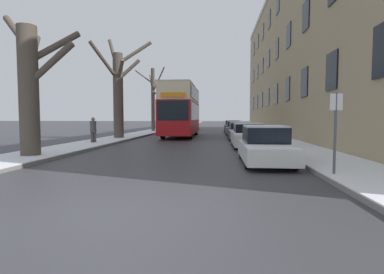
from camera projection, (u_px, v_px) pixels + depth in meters
name	position (u px, v px, depth m)	size (l,w,h in m)	color
ground_plane	(113.00, 214.00, 5.17)	(320.00, 320.00, 0.00)	#38383D
sidewalk_left	(178.00, 126.00, 58.38)	(2.60, 130.00, 0.16)	slate
sidewalk_right	(239.00, 126.00, 57.36)	(2.60, 130.00, 0.16)	slate
terrace_facade_right	(328.00, 52.00, 27.11)	(9.10, 46.33, 15.36)	tan
bare_tree_left_0	(31.00, 85.00, 12.04)	(3.58, 1.76, 6.02)	#4C4238
bare_tree_left_1	(119.00, 89.00, 22.85)	(3.81, 3.87, 7.96)	#4C4238
bare_tree_left_2	(153.00, 97.00, 34.97)	(4.17, 3.56, 7.49)	#4C4238
bare_tree_left_3	(169.00, 107.00, 45.98)	(2.57, 2.82, 7.01)	#4C4238
double_decker_bus	(181.00, 108.00, 26.59)	(2.58, 10.05, 4.44)	red
parked_car_0	(265.00, 146.00, 10.92)	(1.69, 4.13, 1.39)	silver
parked_car_1	(248.00, 136.00, 17.06)	(1.76, 4.59, 1.37)	silver
parked_car_2	(240.00, 131.00, 23.12)	(1.80, 4.32, 1.38)	slate
parked_car_3	(235.00, 129.00, 29.31)	(1.85, 4.43, 1.36)	slate
parked_car_4	(232.00, 127.00, 35.18)	(1.90, 4.47, 1.40)	black
oncoming_van	(191.00, 121.00, 42.77)	(1.92, 5.73, 2.15)	white
pedestrian_left_sidewalk	(93.00, 130.00, 18.46)	(0.37, 0.37, 1.70)	#4C4742
street_sign_post	(335.00, 130.00, 7.97)	(0.32, 0.07, 2.33)	#4C4F54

